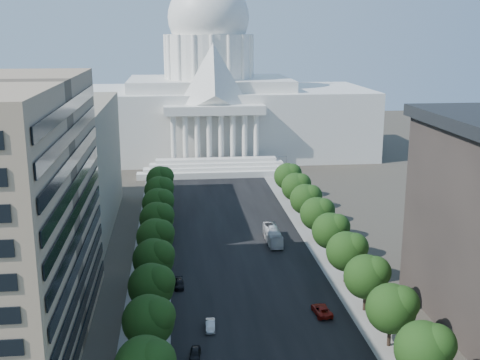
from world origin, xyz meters
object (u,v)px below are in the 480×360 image
object	(u,v)px
car_dark_a	(195,353)
car_dark_b	(179,284)
car_silver	(210,325)
city_bus	(273,235)
car_red	(322,310)

from	to	relation	value
car_dark_a	car_dark_b	size ratio (longest dim) A/B	0.86
car_dark_a	car_dark_b	bearing A→B (deg)	101.04
car_dark_a	car_silver	distance (m)	8.70
car_silver	city_bus	size ratio (longest dim) A/B	0.35
car_dark_a	car_red	size ratio (longest dim) A/B	0.70
city_bus	car_dark_a	bearing A→B (deg)	-112.28
car_dark_a	car_dark_b	world-z (taller)	car_dark_a
car_dark_a	city_bus	size ratio (longest dim) A/B	0.32
car_silver	city_bus	world-z (taller)	city_bus
car_dark_a	city_bus	bearing A→B (deg)	74.16
car_red	city_bus	size ratio (longest dim) A/B	0.46
car_silver	car_red	size ratio (longest dim) A/B	0.76
car_dark_a	car_dark_b	distance (m)	25.15
car_dark_a	car_silver	size ratio (longest dim) A/B	0.91
car_red	car_dark_b	world-z (taller)	car_red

